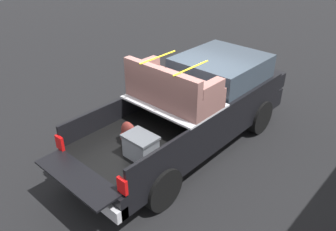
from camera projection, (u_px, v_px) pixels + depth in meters
ground_plane at (185, 147)px, 8.01m from camera, size 40.00×40.00×0.00m
pickup_truck at (197, 105)px, 7.77m from camera, size 6.05×2.06×2.23m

